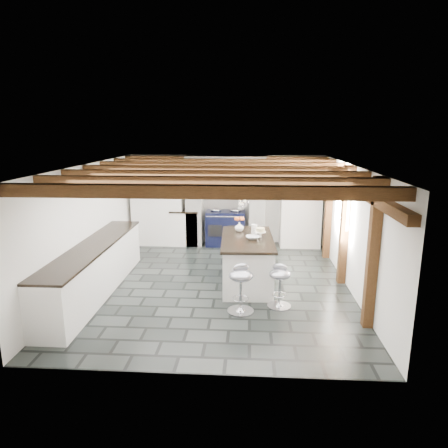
# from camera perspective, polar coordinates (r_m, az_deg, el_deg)

# --- Properties ---
(ground) EXTENTS (6.00, 6.00, 0.00)m
(ground) POSITION_cam_1_polar(r_m,az_deg,el_deg) (7.91, -0.91, -8.44)
(ground) COLOR black
(ground) RESTS_ON ground
(room_shell) EXTENTS (6.00, 6.03, 6.00)m
(room_shell) POSITION_cam_1_polar(r_m,az_deg,el_deg) (9.02, -4.10, 1.35)
(room_shell) COLOR white
(room_shell) RESTS_ON ground
(range_cooker) EXTENTS (1.00, 0.63, 0.99)m
(range_cooker) POSITION_cam_1_polar(r_m,az_deg,el_deg) (10.32, 0.24, -0.49)
(range_cooker) COLOR black
(range_cooker) RESTS_ON ground
(kitchen_island) EXTENTS (1.04, 1.90, 1.23)m
(kitchen_island) POSITION_cam_1_polar(r_m,az_deg,el_deg) (7.76, 3.30, -5.18)
(kitchen_island) COLOR white
(kitchen_island) RESTS_ON ground
(bar_stool_near) EXTENTS (0.47, 0.47, 0.75)m
(bar_stool_near) POSITION_cam_1_polar(r_m,az_deg,el_deg) (6.82, 8.00, -8.06)
(bar_stool_near) COLOR silver
(bar_stool_near) RESTS_ON ground
(bar_stool_far) EXTENTS (0.52, 0.52, 0.81)m
(bar_stool_far) POSITION_cam_1_polar(r_m,az_deg,el_deg) (6.56, 2.39, -8.43)
(bar_stool_far) COLOR silver
(bar_stool_far) RESTS_ON ground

